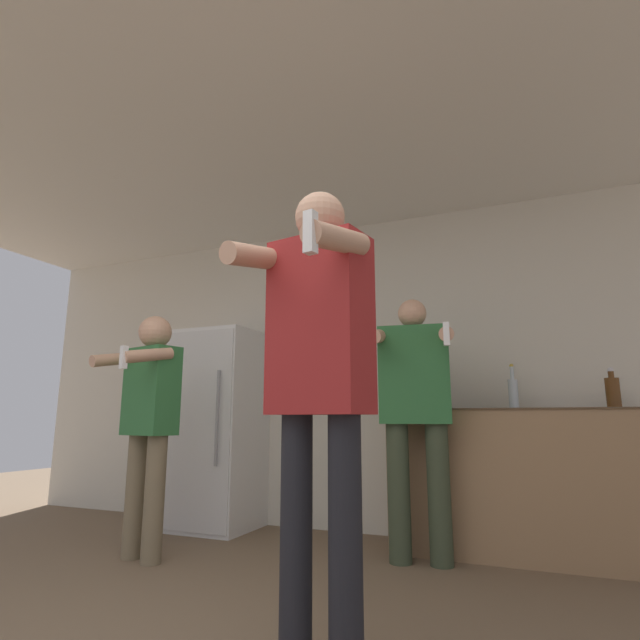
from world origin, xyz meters
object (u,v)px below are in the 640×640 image
at_px(bottle_clear_vodka, 613,391).
at_px(person_woman_foreground, 319,369).
at_px(person_spectator_back, 415,406).
at_px(bottle_amber_bourbon, 513,392).
at_px(bottle_short_whiskey, 443,392).
at_px(person_man_side, 149,412).
at_px(refrigerator, 217,427).

xyz_separation_m(bottle_clear_vodka, person_woman_foreground, (-1.22, -2.01, 0.01)).
bearing_deg(person_woman_foreground, person_spectator_back, 89.03).
distance_m(bottle_amber_bourbon, bottle_short_whiskey, 0.48).
xyz_separation_m(person_woman_foreground, person_man_side, (-1.64, 0.96, -0.14)).
height_order(bottle_amber_bourbon, person_man_side, person_man_side).
height_order(bottle_short_whiskey, person_spectator_back, person_spectator_back).
xyz_separation_m(bottle_short_whiskey, person_man_side, (-1.77, -1.05, -0.15)).
bearing_deg(person_woman_foreground, bottle_clear_vodka, 58.84).
relative_size(refrigerator, bottle_clear_vodka, 6.24).
distance_m(refrigerator, person_man_side, 0.99).
bearing_deg(bottle_clear_vodka, person_spectator_back, -159.37).
relative_size(bottle_short_whiskey, person_man_side, 0.19).
distance_m(bottle_short_whiskey, person_man_side, 2.06).
distance_m(person_woman_foreground, person_man_side, 1.90).
bearing_deg(person_woman_foreground, bottle_short_whiskey, 86.15).
xyz_separation_m(refrigerator, person_spectator_back, (1.77, -0.37, 0.15)).
relative_size(bottle_amber_bourbon, bottle_short_whiskey, 1.03).
relative_size(refrigerator, person_spectator_back, 0.97).
relative_size(bottle_clear_vodka, bottle_amber_bourbon, 0.84).
bearing_deg(bottle_short_whiskey, bottle_clear_vodka, 0.00).
height_order(bottle_short_whiskey, person_man_side, person_man_side).
relative_size(refrigerator, bottle_short_whiskey, 5.43).
distance_m(person_man_side, person_spectator_back, 1.77).
bearing_deg(bottle_amber_bourbon, bottle_clear_vodka, 0.00).
relative_size(refrigerator, bottle_amber_bourbon, 5.26).
xyz_separation_m(refrigerator, person_woman_foreground, (1.75, -1.94, 0.25)).
distance_m(bottle_short_whiskey, person_spectator_back, 0.47).
relative_size(bottle_short_whiskey, person_woman_foreground, 0.17).
relative_size(refrigerator, person_woman_foreground, 0.92).
bearing_deg(person_spectator_back, person_woman_foreground, -90.97).
bearing_deg(person_man_side, person_woman_foreground, -30.50).
xyz_separation_m(bottle_amber_bourbon, person_woman_foreground, (-0.62, -2.01, -0.00)).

